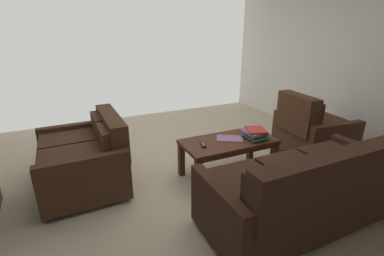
# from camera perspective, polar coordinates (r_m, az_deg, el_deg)

# --- Properties ---
(ground_plane) EXTENTS (5.25, 5.77, 0.01)m
(ground_plane) POSITION_cam_1_polar(r_m,az_deg,el_deg) (3.43, 1.53, -10.53)
(ground_plane) COLOR beige
(wall_left) EXTENTS (0.12, 5.77, 2.69)m
(wall_left) POSITION_cam_1_polar(r_m,az_deg,el_deg) (4.77, 31.97, 12.39)
(wall_left) COLOR white
(wall_left) RESTS_ON ground
(sofa_main) EXTENTS (1.86, 0.83, 0.87)m
(sofa_main) POSITION_cam_1_polar(r_m,az_deg,el_deg) (2.71, 22.80, -11.91)
(sofa_main) COLOR black
(sofa_main) RESTS_ON ground
(loveseat_near) EXTENTS (0.93, 1.21, 0.83)m
(loveseat_near) POSITION_cam_1_polar(r_m,az_deg,el_deg) (3.37, -21.43, -5.70)
(loveseat_near) COLOR black
(loveseat_near) RESTS_ON ground
(coffee_table) EXTENTS (1.14, 0.56, 0.48)m
(coffee_table) POSITION_cam_1_polar(r_m,az_deg,el_deg) (3.35, 7.64, -3.69)
(coffee_table) COLOR #4C2819
(coffee_table) RESTS_ON ground
(armchair_side) EXTENTS (0.93, 0.95, 0.92)m
(armchair_side) POSITION_cam_1_polar(r_m,az_deg,el_deg) (4.21, 23.77, -0.56)
(armchair_side) COLOR black
(armchair_side) RESTS_ON ground
(book_stack) EXTENTS (0.29, 0.31, 0.13)m
(book_stack) POSITION_cam_1_polar(r_m,az_deg,el_deg) (3.40, 13.05, -1.13)
(book_stack) COLOR black
(book_stack) RESTS_ON coffee_table
(tv_remote) EXTENTS (0.09, 0.17, 0.02)m
(tv_remote) POSITION_cam_1_polar(r_m,az_deg,el_deg) (3.13, 2.25, -3.53)
(tv_remote) COLOR black
(tv_remote) RESTS_ON coffee_table
(loose_magazine) EXTENTS (0.38, 0.34, 0.01)m
(loose_magazine) POSITION_cam_1_polar(r_m,az_deg,el_deg) (3.36, 7.94, -2.17)
(loose_magazine) COLOR #996699
(loose_magazine) RESTS_ON coffee_table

